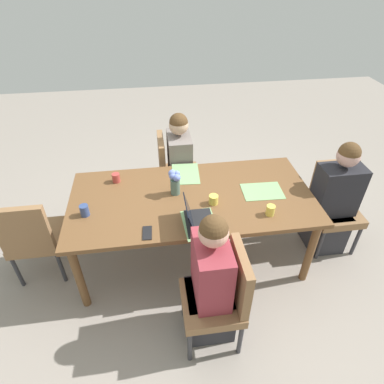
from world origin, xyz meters
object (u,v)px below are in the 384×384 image
dining_table (192,203)px  person_far_left_near (180,170)px  coffee_mug_near_left (213,200)px  person_near_left_far (211,286)px  person_head_right_left_mid (332,204)px  chair_head_right_left_mid (334,201)px  phone_black (147,233)px  chair_far_left_near (173,170)px  chair_head_left_right_near (32,236)px  coffee_mug_centre_left (270,210)px  laptop_near_left_far (197,220)px  coffee_mug_centre_right (116,178)px  coffee_mug_near_right (85,210)px  chair_near_left_far (222,294)px  flower_vase (175,181)px

dining_table → person_far_left_near: person_far_left_near is taller
person_far_left_near → coffee_mug_near_left: 0.95m
dining_table → person_near_left_far: person_near_left_far is taller
person_head_right_left_mid → person_far_left_near: bearing=150.0°
dining_table → chair_head_right_left_mid: size_ratio=2.39×
person_far_left_near → phone_black: person_far_left_near is taller
dining_table → chair_far_left_near: chair_far_left_near is taller
person_head_right_left_mid → chair_head_left_right_near: 2.78m
chair_far_left_near → coffee_mug_centre_left: size_ratio=10.08×
laptop_near_left_far → coffee_mug_centre_right: (-0.66, 0.69, -0.00)m
person_head_right_left_mid → coffee_mug_near_right: bearing=-177.7°
coffee_mug_centre_left → phone_black: coffee_mug_centre_left is taller
chair_far_left_near → person_near_left_far: size_ratio=0.75×
coffee_mug_centre_left → phone_black: size_ratio=0.60×
dining_table → coffee_mug_near_right: size_ratio=21.78×
person_far_left_near → chair_head_right_left_mid: person_far_left_near is taller
person_near_left_far → chair_head_left_right_near: bearing=152.4°
chair_near_left_far → laptop_near_left_far: bearing=103.1°
flower_vase → coffee_mug_near_right: flower_vase is taller
flower_vase → coffee_mug_centre_right: size_ratio=2.83×
chair_near_left_far → laptop_near_left_far: (-0.12, 0.50, 0.29)m
coffee_mug_near_left → chair_near_left_far: bearing=-95.3°
person_near_left_far → flower_vase: size_ratio=4.91×
chair_head_left_right_near → chair_head_right_left_mid: bearing=1.7°
person_head_right_left_mid → person_near_left_far: size_ratio=1.00×
chair_head_right_left_mid → phone_black: 1.90m
coffee_mug_centre_right → coffee_mug_centre_left: bearing=-27.1°
person_near_left_far → flower_vase: (-0.17, 0.86, 0.36)m
person_far_left_near → chair_near_left_far: person_far_left_near is taller
chair_head_right_left_mid → person_head_right_left_mid: bearing=-128.8°
coffee_mug_near_right → phone_black: coffee_mug_near_right is taller
dining_table → chair_head_right_left_mid: chair_head_right_left_mid is taller
chair_far_left_near → person_head_right_left_mid: person_head_right_left_mid is taller
chair_near_left_far → coffee_mug_centre_left: 0.79m
chair_head_right_left_mid → coffee_mug_centre_left: size_ratio=10.08×
dining_table → flower_vase: bearing=155.3°
coffee_mug_near_left → person_far_left_near: bearing=102.5°
chair_far_left_near → phone_black: chair_far_left_near is taller
coffee_mug_near_left → coffee_mug_centre_right: coffee_mug_centre_right is taller
chair_head_left_right_near → person_head_right_left_mid: bearing=0.2°
coffee_mug_centre_left → coffee_mug_centre_right: 1.43m
person_near_left_far → coffee_mug_centre_left: size_ratio=13.38×
chair_far_left_near → coffee_mug_centre_right: bearing=-138.3°
chair_near_left_far → laptop_near_left_far: size_ratio=2.81×
laptop_near_left_far → flower_vase: bearing=106.7°
dining_table → coffee_mug_near_right: 0.92m
chair_head_right_left_mid → person_near_left_far: 1.63m
person_near_left_far → coffee_mug_centre_left: 0.79m
dining_table → chair_head_right_left_mid: 1.44m
person_near_left_far → flower_vase: 0.95m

